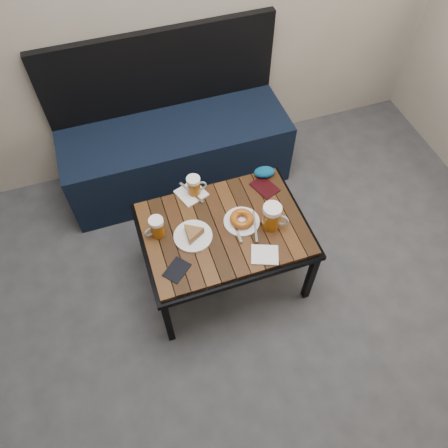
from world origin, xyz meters
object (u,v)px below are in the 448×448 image
object	(u,v)px
cafe_table	(224,232)
beer_mug_centre	(194,186)
beer_mug_left	(157,227)
knit_pouch	(264,172)
plate_pie	(193,234)
plate_bagel	(242,220)
passport_navy	(177,270)
beer_mug_right	(272,217)
passport_burgundy	(265,187)
bench	(176,147)

from	to	relation	value
cafe_table	beer_mug_centre	size ratio (longest dim) A/B	7.25
beer_mug_left	knit_pouch	world-z (taller)	beer_mug_left
beer_mug_left	plate_pie	size ratio (longest dim) A/B	0.60
plate_bagel	plate_pie	bearing A→B (deg)	-178.72
knit_pouch	passport_navy	bearing A→B (deg)	-145.12
beer_mug_left	beer_mug_centre	size ratio (longest dim) A/B	0.99
plate_bagel	passport_navy	bearing A→B (deg)	-156.99
knit_pouch	cafe_table	bearing A→B (deg)	-140.79
beer_mug_left	beer_mug_centre	world-z (taller)	same
cafe_table	passport_navy	size ratio (longest dim) A/B	6.96
beer_mug_right	passport_burgundy	size ratio (longest dim) A/B	1.04
beer_mug_left	plate_pie	xyz separation A→B (m)	(0.16, -0.07, -0.04)
passport_navy	knit_pouch	distance (m)	0.74
bench	beer_mug_right	size ratio (longest dim) A/B	9.49
passport_burgundy	beer_mug_right	bearing A→B (deg)	-125.14
plate_bagel	passport_burgundy	xyz separation A→B (m)	(0.19, 0.18, -0.02)
bench	beer_mug_left	size ratio (longest dim) A/B	12.15
beer_mug_centre	passport_navy	distance (m)	0.48
passport_navy	passport_burgundy	size ratio (longest dim) A/B	0.85
beer_mug_centre	passport_navy	xyz separation A→B (m)	(-0.21, -0.42, -0.06)
bench	passport_navy	bearing A→B (deg)	-103.59
cafe_table	plate_pie	size ratio (longest dim) A/B	4.40
plate_pie	bench	bearing A→B (deg)	82.20
beer_mug_centre	plate_pie	size ratio (longest dim) A/B	0.61
bench	passport_burgundy	world-z (taller)	bench
beer_mug_left	passport_burgundy	world-z (taller)	beer_mug_left
beer_mug_centre	beer_mug_right	world-z (taller)	beer_mug_right
bench	knit_pouch	bearing A→B (deg)	-56.97
passport_navy	passport_burgundy	xyz separation A→B (m)	(0.58, 0.34, 0.00)
plate_pie	knit_pouch	distance (m)	0.55
bench	cafe_table	size ratio (longest dim) A/B	1.67
beer_mug_right	plate_bagel	bearing A→B (deg)	-173.55
plate_bagel	passport_navy	distance (m)	0.41
plate_pie	passport_navy	distance (m)	0.20
plate_bagel	beer_mug_left	bearing A→B (deg)	170.88
knit_pouch	bench	bearing A→B (deg)	123.03
plate_bagel	knit_pouch	xyz separation A→B (m)	(0.22, 0.26, 0.00)
passport_navy	cafe_table	bearing A→B (deg)	78.97
beer_mug_right	plate_bagel	xyz separation A→B (m)	(-0.13, 0.06, -0.05)
bench	passport_burgundy	distance (m)	0.76
cafe_table	passport_burgundy	size ratio (longest dim) A/B	5.94
beer_mug_right	knit_pouch	xyz separation A→B (m)	(0.09, 0.32, -0.05)
plate_bagel	beer_mug_centre	bearing A→B (deg)	123.18
cafe_table	beer_mug_left	distance (m)	0.34
bench	passport_navy	world-z (taller)	bench
bench	cafe_table	bearing A→B (deg)	-86.62
plate_bagel	passport_navy	size ratio (longest dim) A/B	1.96
bench	plate_pie	distance (m)	0.87
passport_burgundy	knit_pouch	bearing A→B (deg)	49.98
cafe_table	beer_mug_centre	xyz separation A→B (m)	(-0.08, 0.26, 0.10)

